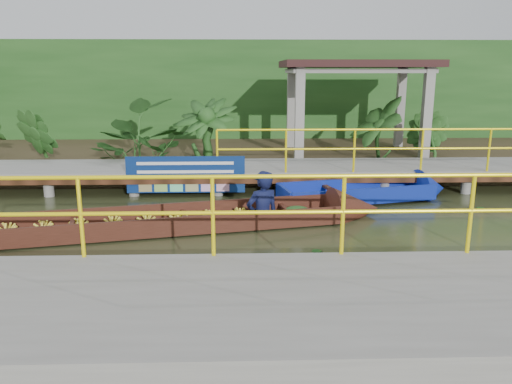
{
  "coord_description": "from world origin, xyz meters",
  "views": [
    {
      "loc": [
        -0.45,
        -8.91,
        2.87
      ],
      "look_at": [
        -0.16,
        0.5,
        0.6
      ],
      "focal_mm": 35.0,
      "sensor_mm": 36.0,
      "label": 1
    }
  ],
  "objects": [
    {
      "name": "moored_blue_boat",
      "position": [
        3.09,
        2.2,
        0.17
      ],
      "size": [
        4.15,
        1.91,
        0.96
      ],
      "rotation": [
        0.0,
        0.0,
        0.23
      ],
      "color": "navy",
      "rests_on": "ground"
    },
    {
      "name": "ground",
      "position": [
        0.0,
        0.0,
        0.0
      ],
      "size": [
        80.0,
        80.0,
        0.0
      ],
      "primitive_type": "plane",
      "color": "#2D3319",
      "rests_on": "ground"
    },
    {
      "name": "pavilion",
      "position": [
        3.0,
        6.3,
        2.82
      ],
      "size": [
        4.4,
        3.0,
        3.0
      ],
      "color": "gray",
      "rests_on": "ground"
    },
    {
      "name": "near_dock",
      "position": [
        1.0,
        -4.2,
        0.3
      ],
      "size": [
        18.0,
        2.4,
        1.73
      ],
      "color": "gray",
      "rests_on": "ground"
    },
    {
      "name": "land_strip",
      "position": [
        0.0,
        7.5,
        0.23
      ],
      "size": [
        30.0,
        8.0,
        0.45
      ],
      "primitive_type": "cube",
      "color": "#372B1B",
      "rests_on": "ground"
    },
    {
      "name": "vendor_boat",
      "position": [
        -2.11,
        -0.02,
        0.28
      ],
      "size": [
        9.95,
        3.02,
        2.32
      ],
      "rotation": [
        0.0,
        0.0,
        0.21
      ],
      "color": "#33160E",
      "rests_on": "ground"
    },
    {
      "name": "blue_banner",
      "position": [
        -1.74,
        2.48,
        0.56
      ],
      "size": [
        2.75,
        0.04,
        0.86
      ],
      "color": "navy",
      "rests_on": "ground"
    },
    {
      "name": "foliage_backdrop",
      "position": [
        0.0,
        10.0,
        2.0
      ],
      "size": [
        30.0,
        0.8,
        4.0
      ],
      "primitive_type": "cube",
      "color": "#1A4315",
      "rests_on": "ground"
    },
    {
      "name": "tropical_plants",
      "position": [
        -1.75,
        5.3,
        1.29
      ],
      "size": [
        14.35,
        1.35,
        1.69
      ],
      "color": "#1A4315",
      "rests_on": "ground"
    },
    {
      "name": "far_dock",
      "position": [
        0.02,
        3.43,
        0.48
      ],
      "size": [
        16.0,
        2.06,
        1.66
      ],
      "color": "gray",
      "rests_on": "ground"
    }
  ]
}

